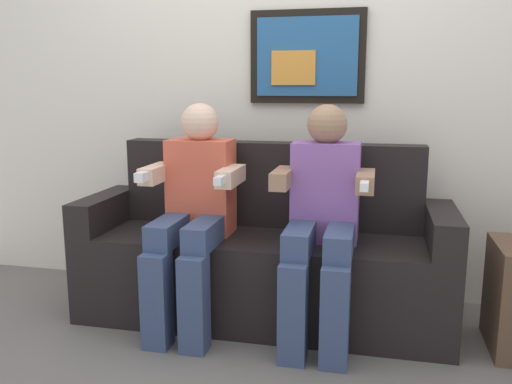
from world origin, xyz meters
TOP-DOWN VIEW (x-y plane):
  - ground_plane at (0.00, 0.00)m, footprint 5.56×5.56m
  - back_wall_assembly at (0.00, 0.76)m, footprint 4.28×0.10m
  - couch at (0.00, 0.33)m, footprint 1.88×0.58m
  - person_on_left at (-0.32, 0.16)m, footprint 0.46×0.56m
  - person_on_right at (0.32, 0.16)m, footprint 0.46×0.56m

SIDE VIEW (x-z plane):
  - ground_plane at x=0.00m, z-range 0.00..0.00m
  - couch at x=0.00m, z-range -0.14..0.76m
  - person_on_right at x=0.32m, z-range 0.05..1.16m
  - person_on_left at x=-0.32m, z-range 0.05..1.16m
  - back_wall_assembly at x=0.00m, z-range 0.00..2.60m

